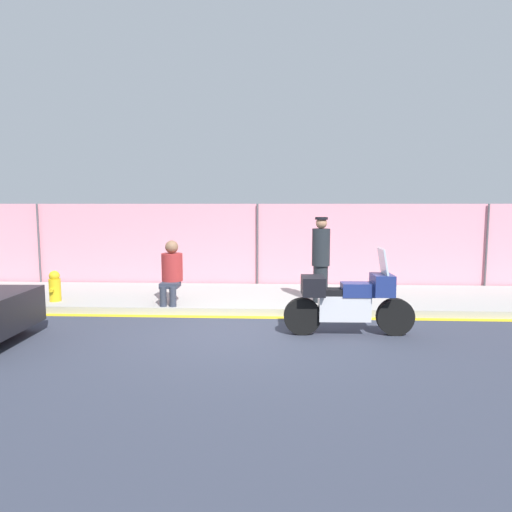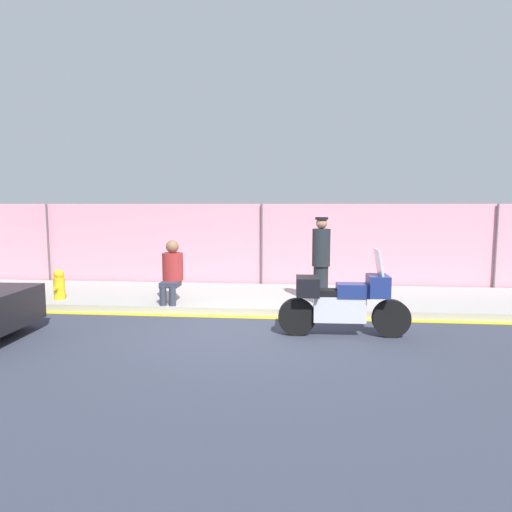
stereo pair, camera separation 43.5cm
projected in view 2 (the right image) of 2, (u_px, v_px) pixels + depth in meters
ground_plane at (242, 331)px, 7.64m from camera, size 120.00×120.00×0.00m
sidewalk at (256, 298)px, 10.02m from camera, size 41.24×2.78×0.14m
curb_paint_stripe at (249, 317)px, 8.57m from camera, size 41.24×0.18×0.01m
storefront_fence at (262, 247)px, 11.37m from camera, size 39.18×0.17×2.13m
motorcycle at (343, 301)px, 7.29m from camera, size 2.11×0.53×1.42m
officer_standing at (321, 259)px, 9.10m from camera, size 0.36×0.36×1.72m
person_seated_on_curb at (172, 269)px, 9.17m from camera, size 0.42×0.67×1.25m
fire_hydrant at (59, 285)px, 9.50m from camera, size 0.23×0.29×0.63m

